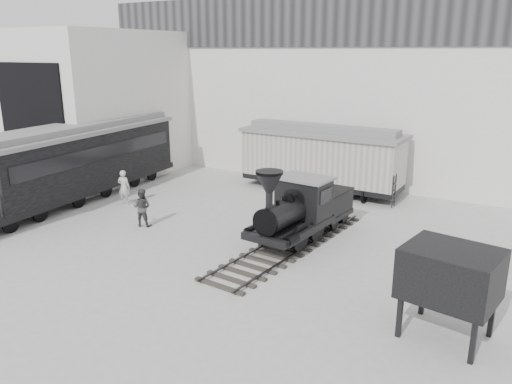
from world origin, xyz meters
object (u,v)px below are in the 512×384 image
Objects in this scene: visitor_b at (142,207)px; coal_hopper at (450,281)px; boxcar at (321,157)px; visitor_a at (124,187)px; passenger_coach at (81,160)px; locomotive at (299,213)px.

coal_hopper reaches higher than visitor_b.
visitor_a is at bearing -134.67° from boxcar.
passenger_coach is at bearing 176.44° from coal_hopper.
passenger_coach is 20.34m from coal_hopper.
boxcar reaches higher than locomotive.
locomotive reaches higher than visitor_a.
visitor_a is at bearing -1.03° from passenger_coach.
boxcar is 0.66× the size of passenger_coach.
passenger_coach reaches higher than locomotive.
locomotive is 5.54× the size of visitor_b.
visitor_a is 1.04× the size of visitor_b.
boxcar is (-2.28, 7.78, 0.74)m from locomotive.
coal_hopper is (13.78, -2.82, 0.85)m from visitor_b.
visitor_b is at bearing -114.63° from boxcar.
coal_hopper is at bearing -29.36° from locomotive.
visitor_b is (-7.08, -1.84, -0.38)m from locomotive.
boxcar reaches higher than coal_hopper.
coal_hopper is (8.98, -12.44, -0.27)m from boxcar.
passenger_coach is 3.09m from visitor_a.
boxcar is 5.32× the size of visitor_b.
locomotive is at bearing -71.79° from boxcar.
visitor_b is at bearing 178.40° from coal_hopper.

